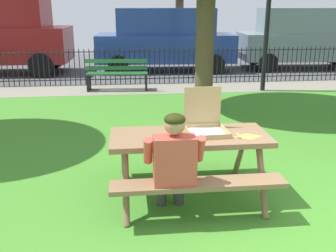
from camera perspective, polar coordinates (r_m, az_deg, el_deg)
name	(u,v)px	position (r m, az deg, el deg)	size (l,w,h in m)	color
ground	(257,162)	(5.83, 12.91, -5.15)	(28.00, 11.98, 0.02)	#43882A
cobblestone_walkway	(195,88)	(10.76, 3.95, 5.62)	(28.00, 1.40, 0.01)	gray
street_asphalt	(175,64)	(15.13, 1.01, 9.07)	(28.00, 7.58, 0.01)	#515154
picnic_table_foreground	(189,149)	(4.48, 3.15, -3.37)	(1.80, 1.48, 0.79)	#896647
pizza_box_open	(205,122)	(4.52, 5.47, 0.66)	(0.47, 0.49, 0.50)	tan
pizza_slice_on_table	(246,136)	(4.43, 11.44, -1.44)	(0.25, 0.16, 0.02)	#F1CD4B
adult_at_table	(174,162)	(3.96, 0.81, -5.25)	(0.61, 0.59, 1.19)	#393939
iron_fence_streetside	(191,65)	(11.35, 3.39, 8.91)	(21.34, 0.03, 1.01)	black
park_bench_center	(117,75)	(10.39, -7.47, 7.45)	(1.63, 0.58, 0.85)	#256033
parked_car_center	(165,38)	(13.47, -0.37, 12.76)	(4.68, 2.12, 2.08)	#233E91
parked_car_right	(306,37)	(14.82, 19.64, 12.21)	(4.69, 2.15, 2.08)	slate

